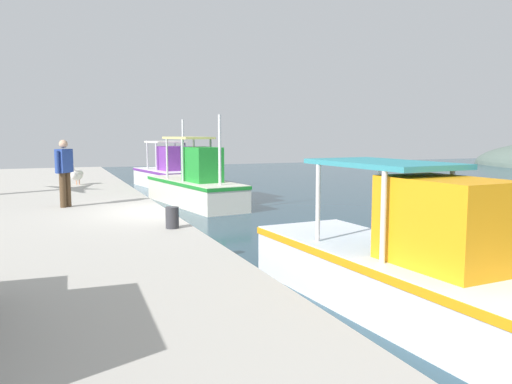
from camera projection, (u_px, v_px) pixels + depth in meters
name	position (u px, v px, depth m)	size (l,w,h in m)	color
fishing_boat_nearest	(170.00, 174.00, 26.04)	(5.08, 2.98, 3.37)	white
fishing_boat_second	(196.00, 186.00, 19.52)	(6.01, 2.56, 3.35)	silver
fishing_boat_third	(409.00, 269.00, 7.76)	(6.37, 2.35, 2.87)	white
pelican	(77.00, 174.00, 19.28)	(0.90, 0.72, 0.82)	tan
fisherman_standing	(64.00, 170.00, 13.46)	(0.51, 0.46, 1.76)	#4C3823
mooring_bollard_nearest	(172.00, 218.00, 10.53)	(0.27, 0.27, 0.44)	#333338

